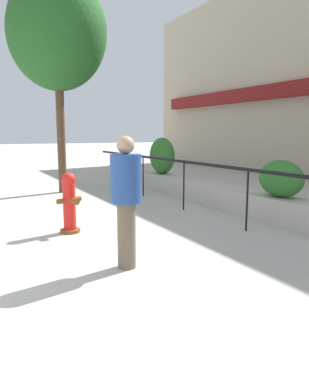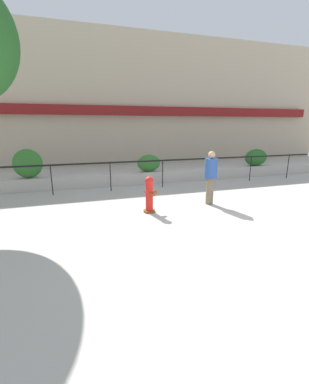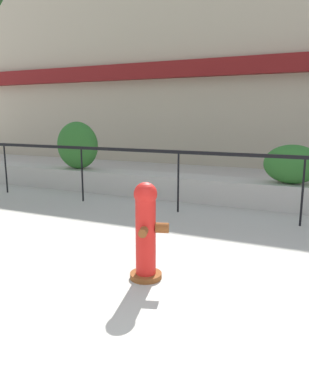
% 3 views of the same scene
% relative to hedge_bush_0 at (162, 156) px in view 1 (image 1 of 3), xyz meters
% --- Properties ---
extents(planter_wall_low, '(18.00, 0.70, 0.50)m').
position_rel_hedge_bush_0_xyz_m(planter_wall_low, '(5.19, 0.00, -0.81)').
color(planter_wall_low, '#B7B2A8').
rests_on(planter_wall_low, ground).
extents(fence_railing_segment, '(15.00, 0.05, 1.15)m').
position_rel_hedge_bush_0_xyz_m(fence_railing_segment, '(5.19, -1.10, -0.05)').
color(fence_railing_segment, black).
rests_on(fence_railing_segment, ground).
extents(hedge_bush_0, '(1.09, 0.67, 1.13)m').
position_rel_hedge_bush_0_xyz_m(hedge_bush_0, '(0.00, 0.00, 0.00)').
color(hedge_bush_0, '#2D6B28').
rests_on(hedge_bush_0, planter_wall_low).
extents(hedge_bush_1, '(1.05, 0.61, 0.74)m').
position_rel_hedge_bush_0_xyz_m(hedge_bush_1, '(4.91, 0.00, -0.19)').
color(hedge_bush_1, '#2D6B28').
rests_on(hedge_bush_1, planter_wall_low).
extents(fire_hydrant, '(0.48, 0.48, 1.08)m').
position_rel_hedge_bush_0_xyz_m(fire_hydrant, '(3.79, -3.96, -0.51)').
color(fire_hydrant, brown).
rests_on(fire_hydrant, ground).
extents(street_tree, '(3.09, 2.78, 6.21)m').
position_rel_hedge_bush_0_xyz_m(street_tree, '(-0.90, -2.91, 3.51)').
color(street_tree, brown).
rests_on(street_tree, ground).
extents(pedestrian, '(0.47, 0.47, 1.73)m').
position_rel_hedge_bush_0_xyz_m(pedestrian, '(5.90, -3.77, -0.08)').
color(pedestrian, brown).
rests_on(pedestrian, ground).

